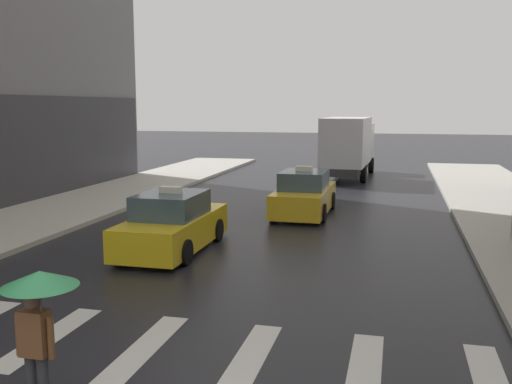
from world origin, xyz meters
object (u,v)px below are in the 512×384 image
taxi_lead (172,225)px  taxi_second (304,195)px  box_truck (349,145)px  pedestrian_with_umbrella (38,303)px

taxi_lead → taxi_second: size_ratio=1.00×
box_truck → pedestrian_with_umbrella: 25.89m
box_truck → pedestrian_with_umbrella: bearing=-93.8°
taxi_second → pedestrian_with_umbrella: size_ratio=2.35×
taxi_lead → pedestrian_with_umbrella: (1.63, -8.46, 0.79)m
box_truck → pedestrian_with_umbrella: box_truck is taller
taxi_lead → box_truck: bearing=79.1°
taxi_second → box_truck: bearing=86.6°
taxi_second → pedestrian_with_umbrella: 14.67m
box_truck → pedestrian_with_umbrella: (-1.72, -25.83, -0.34)m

